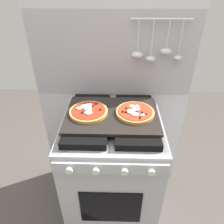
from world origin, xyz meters
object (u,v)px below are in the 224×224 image
at_px(stove, 112,168).
at_px(pizza_left, 89,111).
at_px(pizza_right, 135,112).
at_px(baking_tray, 112,115).

height_order(stove, pizza_left, pizza_left).
height_order(pizza_left, pizza_right, same).
xyz_separation_m(stove, pizza_left, (-0.14, 0.01, 0.48)).
distance_m(stove, pizza_right, 0.50).
relative_size(baking_tray, pizza_right, 2.41).
bearing_deg(pizza_right, pizza_left, 178.64).
distance_m(stove, pizza_left, 0.50).
bearing_deg(baking_tray, stove, -90.00).
bearing_deg(pizza_left, pizza_right, -1.36).
xyz_separation_m(stove, pizza_right, (0.13, -0.00, 0.48)).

